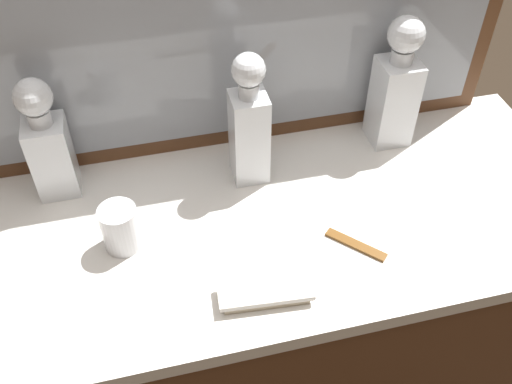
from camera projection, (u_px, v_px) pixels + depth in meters
The scene contains 8 objects.
dresser at pixel (256, 337), 1.48m from camera, with size 1.40×0.56×0.88m.
dresser_mirror at pixel (224, 22), 1.14m from camera, with size 1.22×0.03×0.60m.
crystal_decanter_right at pixel (249, 131), 1.19m from camera, with size 0.07×0.07×0.30m.
crystal_decanter_far_right at pixel (50, 149), 1.16m from camera, with size 0.08×0.08×0.27m.
crystal_decanter_front at pixel (395, 93), 1.27m from camera, with size 0.09×0.09×0.31m.
crystal_tumbler_front at pixel (121, 230), 1.10m from camera, with size 0.07×0.07×0.09m.
silver_brush_center at pixel (265, 293), 1.03m from camera, with size 0.17×0.07×0.02m.
tortoiseshell_comb at pixel (356, 245), 1.12m from camera, with size 0.10×0.10×0.01m.
Camera 1 is at (-0.19, -0.77, 1.74)m, focal length 40.96 mm.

